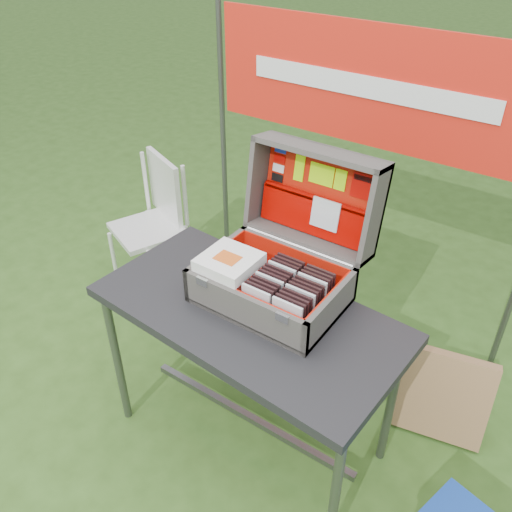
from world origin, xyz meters
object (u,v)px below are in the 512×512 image
Objects in this scene: chair at (148,231)px; cardboard_box at (444,396)px; table at (249,378)px; suitcase at (281,238)px.

cardboard_box is (1.79, -0.03, -0.19)m from chair.
suitcase is at bearing 80.85° from table.
chair is at bearing 157.18° from table.
suitcase is 1.08m from cardboard_box.
cardboard_box is at bearing 30.06° from suitcase.
cardboard_box is at bearing 21.13° from chair.
table is at bearing -102.95° from suitcase.
table is 2.90× the size of cardboard_box.
suitcase is at bearing -161.40° from cardboard_box.
chair is at bearing 167.49° from cardboard_box.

